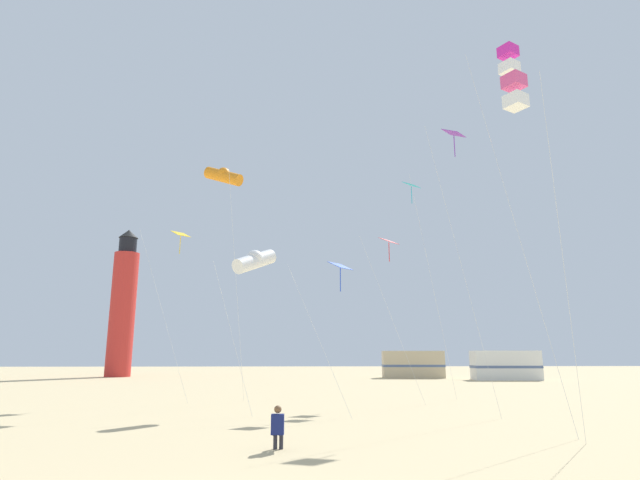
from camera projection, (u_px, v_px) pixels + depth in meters
name	position (u px, v px, depth m)	size (l,w,h in m)	color
kite_flyer_standing	(278.00, 427.00, 13.79)	(0.35, 0.52, 1.16)	navy
kite_diamond_cyan	(413.00, 194.00, 31.71)	(2.57, 2.57, 12.91)	silver
kite_diamond_blue	(339.00, 271.00, 23.88)	(3.05, 3.05, 6.70)	silver
kite_diamond_gold	(179.00, 240.00, 30.43)	(3.36, 2.63, 9.64)	silver
kite_tube_orange	(224.00, 176.00, 30.24)	(2.81, 2.41, 13.38)	silver
kite_diamond_scarlet	(389.00, 247.00, 29.42)	(3.15, 2.46, 9.02)	silver
kite_box_rainbow	(515.00, 92.00, 16.77)	(1.69, 1.69, 11.39)	silver
kite_diamond_violet	(454.00, 145.00, 24.35)	(2.31, 2.18, 12.96)	silver
kite_tube_white	(255.00, 260.00, 24.31)	(2.95, 3.11, 7.49)	silver
kite_box_magenta	(509.00, 61.00, 20.17)	(2.23, 2.23, 14.28)	silver
lighthouse_distant	(123.00, 306.00, 59.17)	(2.80, 2.80, 16.80)	red
rv_van_tan	(413.00, 364.00, 55.06)	(6.59, 2.80, 2.80)	#C6B28C
rv_van_white	(505.00, 365.00, 50.64)	(6.55, 2.67, 2.80)	white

